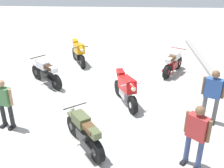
% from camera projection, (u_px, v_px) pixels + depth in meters
% --- Properties ---
extents(ground_plane, '(40.00, 40.00, 0.00)m').
position_uv_depth(ground_plane, '(106.00, 92.00, 10.16)').
color(ground_plane, '#ADAAA3').
extents(motorcycle_silver_cruiser, '(1.49, 1.63, 1.09)m').
position_uv_depth(motorcycle_silver_cruiser, '(46.00, 73.00, 10.54)').
color(motorcycle_silver_cruiser, black).
rests_on(motorcycle_silver_cruiser, ground).
extents(motorcycle_olive_vintage, '(1.67, 1.27, 1.07)m').
position_uv_depth(motorcycle_olive_vintage, '(84.00, 132.00, 6.97)').
color(motorcycle_olive_vintage, black).
rests_on(motorcycle_olive_vintage, ground).
extents(motorcycle_orange_sportbike, '(1.86, 1.01, 1.14)m').
position_uv_depth(motorcycle_orange_sportbike, '(79.00, 52.00, 12.68)').
color(motorcycle_orange_sportbike, black).
rests_on(motorcycle_orange_sportbike, ground).
extents(motorcycle_red_sportbike, '(1.90, 0.94, 1.14)m').
position_uv_depth(motorcycle_red_sportbike, '(126.00, 88.00, 9.09)').
color(motorcycle_red_sportbike, black).
rests_on(motorcycle_red_sportbike, ground).
extents(motorcycle_cream_vintage, '(1.77, 1.12, 1.07)m').
position_uv_depth(motorcycle_cream_vintage, '(173.00, 63.00, 11.59)').
color(motorcycle_cream_vintage, black).
rests_on(motorcycle_cream_vintage, ground).
extents(person_in_blue_shirt, '(0.48, 0.63, 1.75)m').
position_uv_depth(person_in_blue_shirt, '(212.00, 93.00, 7.89)').
color(person_in_blue_shirt, '#59595B').
rests_on(person_in_blue_shirt, ground).
extents(person_in_green_shirt, '(0.41, 0.62, 1.58)m').
position_uv_depth(person_in_green_shirt, '(4.00, 101.00, 7.67)').
color(person_in_green_shirt, '#262628').
rests_on(person_in_green_shirt, ground).
extents(person_in_red_shirt, '(0.55, 0.56, 1.71)m').
position_uv_depth(person_in_red_shirt, '(196.00, 133.00, 6.11)').
color(person_in_red_shirt, '#384772').
rests_on(person_in_red_shirt, ground).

